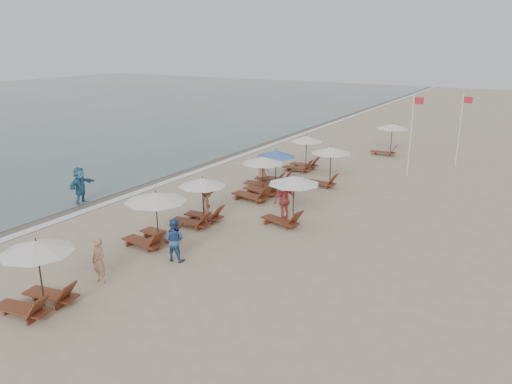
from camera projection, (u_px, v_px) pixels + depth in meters
The scene contains 20 objects.
ground at pixel (261, 292), 15.96m from camera, with size 160.00×160.00×0.00m, color tan.
wet_sand_band at pixel (167, 173), 30.30m from camera, with size 3.20×140.00×0.01m, color #6B5E4C.
foam_line at pixel (183, 176), 29.66m from camera, with size 0.50×140.00×0.02m, color white.
lounger_station_0 at pixel (36, 274), 14.58m from camera, with size 2.41×2.14×2.28m.
lounger_station_1 at pixel (153, 215), 19.39m from camera, with size 2.57×2.44×2.18m.
lounger_station_2 at pixel (199, 201), 21.56m from camera, with size 2.38×2.09×2.14m.
lounger_station_3 at pixel (258, 179), 25.19m from camera, with size 2.59×2.17×2.23m.
lounger_station_4 at pixel (271, 169), 27.27m from camera, with size 2.74×2.34×2.09m.
lounger_station_5 at pixel (303, 153), 30.73m from camera, with size 2.33×2.04×2.18m.
inland_station_0 at pixel (289, 193), 21.35m from camera, with size 2.57×2.24×2.22m.
inland_station_1 at pixel (327, 161), 27.17m from camera, with size 2.55×2.24×2.22m.
inland_station_2 at pixel (389, 134), 34.73m from camera, with size 2.52×2.24×2.22m.
beachgoer_near at pixel (99, 261), 16.39m from camera, with size 0.58×0.38×1.58m, color tan.
beachgoer_mid_a at pixel (174, 240), 18.08m from camera, with size 0.79×0.61×1.62m, color #2D5187.
beachgoer_mid_b at pixel (208, 205), 21.77m from camera, with size 1.08×0.62×1.68m, color #99634E.
beachgoer_far_a at pixel (284, 200), 22.12m from camera, with size 1.12×0.47×1.91m, color #C95051.
beachgoer_far_b at pixel (263, 167), 28.37m from camera, with size 0.80×0.52×1.64m, color tan.
waterline_walker at pixel (80, 186), 24.39m from camera, with size 1.73×0.55×1.87m, color teal.
flag_pole_near at pixel (412, 131), 28.97m from camera, with size 0.60×0.08×4.88m.
flag_pole_far at pixel (461, 126), 31.39m from camera, with size 0.59×0.08×4.63m.
Camera 1 is at (7.21, -12.39, 7.74)m, focal length 34.83 mm.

